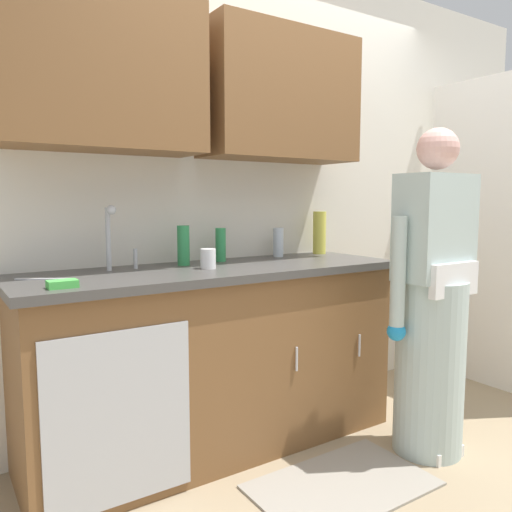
{
  "coord_description": "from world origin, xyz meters",
  "views": [
    {
      "loc": [
        -1.75,
        -1.51,
        1.27
      ],
      "look_at": [
        -0.4,
        0.55,
        1.0
      ],
      "focal_mm": 35.27,
      "sensor_mm": 36.0,
      "label": 1
    }
  ],
  "objects_px": {
    "person_at_sink": "(431,318)",
    "bottle_cleaner_spray": "(221,245)",
    "sink": "(127,277)",
    "knife_on_counter": "(44,279)",
    "sponge": "(62,284)",
    "bottle_water_tall": "(278,242)",
    "bottle_dish_liquid": "(319,233)",
    "bottle_water_short": "(183,245)",
    "cup_by_sink": "(208,259)"
  },
  "relations": [
    {
      "from": "knife_on_counter",
      "to": "bottle_water_short",
      "type": "bearing_deg",
      "value": -136.99
    },
    {
      "from": "bottle_dish_liquid",
      "to": "bottle_cleaner_spray",
      "type": "xyz_separation_m",
      "value": [
        -0.71,
        -0.01,
        -0.04
      ]
    },
    {
      "from": "knife_on_counter",
      "to": "sink",
      "type": "bearing_deg",
      "value": -150.29
    },
    {
      "from": "bottle_dish_liquid",
      "to": "knife_on_counter",
      "type": "height_order",
      "value": "bottle_dish_liquid"
    },
    {
      "from": "bottle_water_tall",
      "to": "bottle_cleaner_spray",
      "type": "distance_m",
      "value": 0.4
    },
    {
      "from": "person_at_sink",
      "to": "bottle_cleaner_spray",
      "type": "distance_m",
      "value": 1.16
    },
    {
      "from": "sink",
      "to": "knife_on_counter",
      "type": "bearing_deg",
      "value": 175.77
    },
    {
      "from": "person_at_sink",
      "to": "bottle_dish_liquid",
      "type": "xyz_separation_m",
      "value": [
        -0.02,
        0.84,
        0.38
      ]
    },
    {
      "from": "bottle_dish_liquid",
      "to": "knife_on_counter",
      "type": "bearing_deg",
      "value": -174.36
    },
    {
      "from": "cup_by_sink",
      "to": "sponge",
      "type": "distance_m",
      "value": 0.75
    },
    {
      "from": "bottle_cleaner_spray",
      "to": "bottle_water_short",
      "type": "xyz_separation_m",
      "value": [
        -0.24,
        -0.04,
        0.01
      ]
    },
    {
      "from": "bottle_dish_liquid",
      "to": "cup_by_sink",
      "type": "distance_m",
      "value": 0.94
    },
    {
      "from": "sink",
      "to": "bottle_cleaner_spray",
      "type": "relative_size",
      "value": 2.73
    },
    {
      "from": "cup_by_sink",
      "to": "knife_on_counter",
      "type": "height_order",
      "value": "cup_by_sink"
    },
    {
      "from": "bottle_water_tall",
      "to": "bottle_water_short",
      "type": "bearing_deg",
      "value": -174.83
    },
    {
      "from": "person_at_sink",
      "to": "knife_on_counter",
      "type": "distance_m",
      "value": 1.82
    },
    {
      "from": "bottle_cleaner_spray",
      "to": "bottle_water_tall",
      "type": "bearing_deg",
      "value": 2.81
    },
    {
      "from": "bottle_dish_liquid",
      "to": "bottle_cleaner_spray",
      "type": "relative_size",
      "value": 1.44
    },
    {
      "from": "bottle_cleaner_spray",
      "to": "knife_on_counter",
      "type": "height_order",
      "value": "bottle_cleaner_spray"
    },
    {
      "from": "sponge",
      "to": "bottle_cleaner_spray",
      "type": "bearing_deg",
      "value": 23.57
    },
    {
      "from": "bottle_cleaner_spray",
      "to": "bottle_water_short",
      "type": "relative_size",
      "value": 0.89
    },
    {
      "from": "sink",
      "to": "bottle_cleaner_spray",
      "type": "height_order",
      "value": "sink"
    },
    {
      "from": "bottle_cleaner_spray",
      "to": "cup_by_sink",
      "type": "bearing_deg",
      "value": -131.41
    },
    {
      "from": "bottle_dish_liquid",
      "to": "bottle_water_short",
      "type": "bearing_deg",
      "value": -176.89
    },
    {
      "from": "sink",
      "to": "bottle_water_tall",
      "type": "bearing_deg",
      "value": 11.19
    },
    {
      "from": "bottle_water_tall",
      "to": "bottle_water_short",
      "type": "relative_size",
      "value": 0.84
    },
    {
      "from": "sponge",
      "to": "bottle_dish_liquid",
      "type": "bearing_deg",
      "value": 14.23
    },
    {
      "from": "sink",
      "to": "person_at_sink",
      "type": "relative_size",
      "value": 0.31
    },
    {
      "from": "knife_on_counter",
      "to": "bottle_water_tall",
      "type": "bearing_deg",
      "value": -138.85
    },
    {
      "from": "bottle_water_tall",
      "to": "sponge",
      "type": "relative_size",
      "value": 1.56
    },
    {
      "from": "cup_by_sink",
      "to": "bottle_dish_liquid",
      "type": "bearing_deg",
      "value": 14.4
    },
    {
      "from": "sink",
      "to": "bottle_water_tall",
      "type": "xyz_separation_m",
      "value": [
        0.99,
        0.2,
        0.1
      ]
    },
    {
      "from": "person_at_sink",
      "to": "bottle_cleaner_spray",
      "type": "height_order",
      "value": "person_at_sink"
    },
    {
      "from": "bottle_dish_liquid",
      "to": "sponge",
      "type": "distance_m",
      "value": 1.69
    },
    {
      "from": "person_at_sink",
      "to": "bottle_water_tall",
      "type": "distance_m",
      "value": 0.97
    },
    {
      "from": "bottle_water_tall",
      "to": "bottle_cleaner_spray",
      "type": "relative_size",
      "value": 0.94
    },
    {
      "from": "person_at_sink",
      "to": "cup_by_sink",
      "type": "xyz_separation_m",
      "value": [
        -0.93,
        0.6,
        0.3
      ]
    },
    {
      "from": "bottle_cleaner_spray",
      "to": "knife_on_counter",
      "type": "xyz_separation_m",
      "value": [
        -0.94,
        -0.15,
        -0.09
      ]
    },
    {
      "from": "sink",
      "to": "knife_on_counter",
      "type": "xyz_separation_m",
      "value": [
        -0.35,
        0.03,
        0.02
      ]
    },
    {
      "from": "bottle_dish_liquid",
      "to": "cup_by_sink",
      "type": "height_order",
      "value": "bottle_dish_liquid"
    },
    {
      "from": "sink",
      "to": "person_at_sink",
      "type": "distance_m",
      "value": 1.49
    },
    {
      "from": "person_at_sink",
      "to": "bottle_cleaner_spray",
      "type": "xyz_separation_m",
      "value": [
        -0.74,
        0.82,
        0.34
      ]
    },
    {
      "from": "cup_by_sink",
      "to": "knife_on_counter",
      "type": "xyz_separation_m",
      "value": [
        -0.74,
        0.07,
        -0.05
      ]
    },
    {
      "from": "knife_on_counter",
      "to": "sponge",
      "type": "relative_size",
      "value": 2.18
    },
    {
      "from": "sink",
      "to": "knife_on_counter",
      "type": "height_order",
      "value": "sink"
    },
    {
      "from": "bottle_water_short",
      "to": "cup_by_sink",
      "type": "distance_m",
      "value": 0.19
    },
    {
      "from": "sink",
      "to": "sponge",
      "type": "distance_m",
      "value": 0.4
    },
    {
      "from": "person_at_sink",
      "to": "bottle_cleaner_spray",
      "type": "relative_size",
      "value": 8.83
    },
    {
      "from": "bottle_dish_liquid",
      "to": "bottle_cleaner_spray",
      "type": "height_order",
      "value": "bottle_dish_liquid"
    },
    {
      "from": "bottle_water_short",
      "to": "cup_by_sink",
      "type": "bearing_deg",
      "value": -75.63
    }
  ]
}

